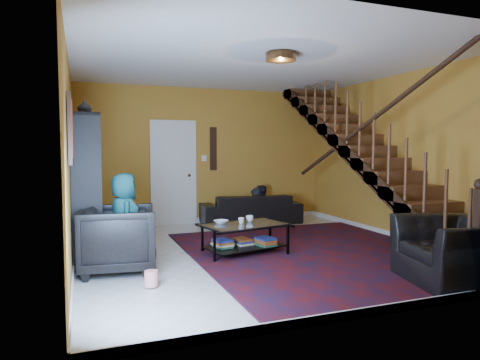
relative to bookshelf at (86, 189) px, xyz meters
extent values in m
plane|color=beige|center=(2.40, -0.60, -0.96)|extent=(5.50, 5.50, 0.00)
plane|color=#B08427|center=(2.40, 2.15, 0.44)|extent=(5.20, 0.00, 5.20)
plane|color=#B08427|center=(2.40, -3.35, 0.44)|extent=(5.20, 0.00, 5.20)
plane|color=#B08427|center=(-0.20, -0.60, 0.44)|extent=(0.00, 5.50, 5.50)
plane|color=#B08427|center=(5.00, -0.60, 0.44)|extent=(0.00, 5.50, 5.50)
plane|color=white|center=(2.40, -0.60, 1.84)|extent=(5.50, 5.50, 0.00)
cube|color=silver|center=(2.40, 2.14, -0.91)|extent=(5.20, 0.02, 0.10)
cube|color=silver|center=(-0.19, -0.60, -0.91)|extent=(0.02, 5.50, 0.10)
cube|color=#B08427|center=(4.53, -0.60, 0.36)|extent=(0.95, 4.92, 2.83)
cube|color=black|center=(4.07, -0.60, 0.44)|extent=(0.04, 5.02, 3.02)
cylinder|color=black|center=(4.10, -0.60, 0.89)|extent=(0.07, 4.20, 2.44)
cube|color=black|center=(4.10, -3.00, -0.41)|extent=(0.10, 0.10, 1.10)
cube|color=black|center=(0.00, 0.00, 0.04)|extent=(0.35, 1.80, 2.00)
cube|color=black|center=(0.00, 0.00, -0.56)|extent=(0.35, 1.72, 0.03)
cube|color=black|center=(0.00, 0.00, 0.20)|extent=(0.35, 1.72, 0.03)
cube|color=silver|center=(1.70, 2.12, 0.06)|extent=(0.82, 0.05, 2.05)
cube|color=maroon|center=(-0.17, -1.50, 0.79)|extent=(0.04, 0.74, 0.74)
cube|color=black|center=(2.55, 2.13, 0.59)|extent=(0.14, 0.03, 0.90)
cylinder|color=#3F2814|center=(2.40, -1.40, 1.78)|extent=(0.40, 0.40, 0.10)
cube|color=#460C0F|center=(3.28, -1.15, -0.95)|extent=(3.81, 4.35, 0.02)
imported|color=black|center=(3.23, 1.70, -0.66)|extent=(2.12, 1.00, 0.60)
imported|color=black|center=(0.35, -1.01, -0.55)|extent=(1.02, 0.99, 0.83)
imported|color=black|center=(3.90, -2.85, -0.59)|extent=(1.22, 1.33, 0.74)
imported|color=black|center=(3.35, 1.75, -0.82)|extent=(0.43, 0.29, 1.18)
imported|color=black|center=(3.46, 1.75, -0.80)|extent=(0.61, 0.48, 1.23)
imported|color=#1A6066|center=(0.45, -0.70, -0.35)|extent=(0.43, 0.62, 1.23)
cube|color=black|center=(1.60, -1.04, -0.75)|extent=(0.04, 0.04, 0.44)
cube|color=black|center=(2.71, -1.04, -0.75)|extent=(0.04, 0.04, 0.44)
cube|color=black|center=(1.60, -0.42, -0.75)|extent=(0.04, 0.04, 0.44)
cube|color=black|center=(2.71, -0.42, -0.75)|extent=(0.04, 0.04, 0.44)
cube|color=black|center=(2.16, -0.73, -0.85)|extent=(1.22, 0.85, 0.02)
cube|color=silver|center=(2.16, -0.73, -0.53)|extent=(1.29, 0.92, 0.02)
imported|color=#999999|center=(2.31, -0.54, -0.47)|extent=(0.15, 0.15, 0.09)
imported|color=#999999|center=(2.13, -0.66, -0.48)|extent=(0.10, 0.10, 0.09)
imported|color=#999999|center=(1.86, -0.55, -0.49)|extent=(0.27, 0.27, 0.05)
imported|color=#999999|center=(0.00, -0.50, 1.13)|extent=(0.18, 0.18, 0.19)
cylinder|color=red|center=(0.63, -1.79, -0.86)|extent=(0.19, 0.19, 0.17)
camera|label=1|loc=(-0.07, -6.50, 0.58)|focal=32.00mm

